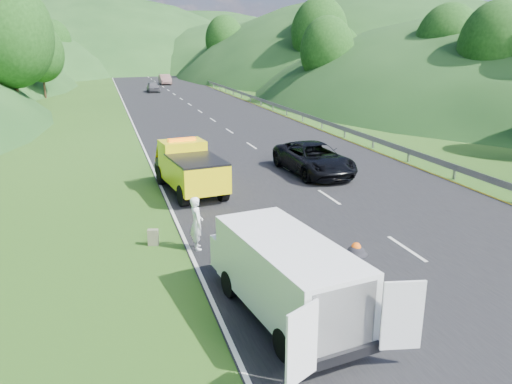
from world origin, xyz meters
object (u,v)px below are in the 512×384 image
object	(u,v)px
tow_truck	(189,168)
suitcase	(153,237)
child	(260,257)
worker	(352,306)
white_van	(284,273)
woman	(198,249)
spare_tire	(311,320)
passing_suv	(313,174)

from	to	relation	value
tow_truck	suitcase	world-z (taller)	tow_truck
child	worker	xyz separation A→B (m)	(1.37, -3.64, 0.00)
white_van	woman	xyz separation A→B (m)	(-1.28, 4.78, -1.17)
woman	suitcase	bearing A→B (deg)	60.72
spare_tire	woman	bearing A→B (deg)	109.62
worker	passing_suv	bearing A→B (deg)	50.55
white_van	woman	distance (m)	5.08
tow_truck	worker	distance (m)	11.77
child	worker	distance (m)	3.89
spare_tire	passing_suv	size ratio (longest dim) A/B	0.11
suitcase	spare_tire	xyz separation A→B (m)	(3.21, -5.96, -0.28)
woman	worker	distance (m)	5.82
child	passing_suv	xyz separation A→B (m)	(5.85, 9.29, 0.00)
woman	child	world-z (taller)	woman
woman	worker	size ratio (longest dim) A/B	1.07
white_van	child	xyz separation A→B (m)	(0.49, 3.52, -1.17)
suitcase	spare_tire	distance (m)	6.78
child	suitcase	size ratio (longest dim) A/B	1.80
worker	white_van	bearing A→B (deg)	156.10
tow_truck	suitcase	size ratio (longest dim) A/B	10.08
white_van	suitcase	distance (m)	6.20
child	spare_tire	distance (m)	3.95
white_van	suitcase	world-z (taller)	white_van
tow_truck	worker	size ratio (longest dim) A/B	3.37
white_van	spare_tire	bearing A→B (deg)	-44.58
tow_truck	passing_suv	xyz separation A→B (m)	(6.72, 1.43, -1.14)
woman	passing_suv	bearing A→B (deg)	-43.53
tow_truck	spare_tire	world-z (taller)	tow_truck
worker	woman	bearing A→B (deg)	102.37
child	white_van	bearing A→B (deg)	-66.42
white_van	suitcase	size ratio (longest dim) A/B	10.93
worker	spare_tire	size ratio (longest dim) A/B	2.74
white_van	suitcase	bearing A→B (deg)	107.31
passing_suv	white_van	bearing A→B (deg)	-119.43
woman	white_van	bearing A→B (deg)	-165.01
worker	child	bearing A→B (deg)	90.33
white_van	child	distance (m)	3.74
white_van	passing_suv	size ratio (longest dim) A/B	1.07
tow_truck	woman	world-z (taller)	tow_truck
spare_tire	passing_suv	xyz separation A→B (m)	(5.76, 13.23, 0.00)
tow_truck	white_van	distance (m)	11.39
white_van	child	bearing A→B (deg)	73.93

